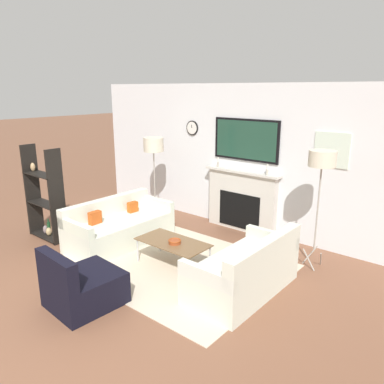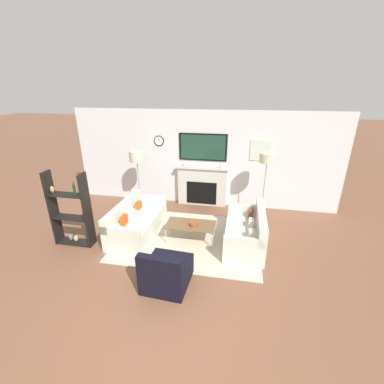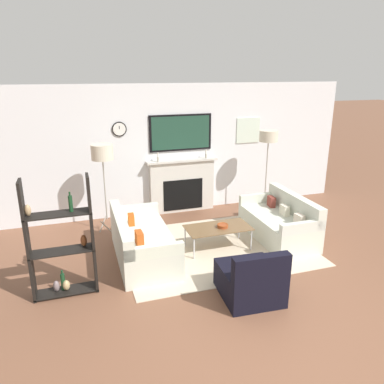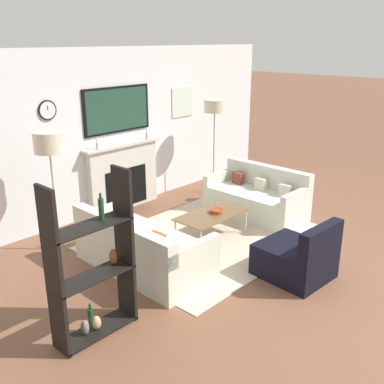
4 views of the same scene
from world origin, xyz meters
name	(u,v)px [view 4 (image 4 of 4)]	position (x,y,z in m)	size (l,w,h in m)	color
ground_plane	(362,297)	(0.00, 0.00, 0.00)	(60.00, 60.00, 0.00)	brown
fireplace_wall	(118,137)	(0.00, 4.38, 1.24)	(7.54, 0.28, 2.70)	silver
area_rug	(207,238)	(0.00, 2.37, 0.01)	(3.17, 2.44, 0.01)	beige
couch_left	(142,250)	(-1.27, 2.37, 0.28)	(0.89, 1.83, 0.75)	silver
couch_right	(257,199)	(1.28, 2.37, 0.29)	(0.83, 1.64, 0.80)	silver
armchair	(297,258)	(-0.09, 0.81, 0.25)	(0.80, 0.87, 0.77)	black
coffee_table	(212,215)	(0.04, 2.32, 0.37)	(1.11, 0.57, 0.40)	brown
decorative_bowl	(217,211)	(0.11, 2.28, 0.43)	(0.19, 0.19, 0.06)	#9A411E
floor_lamp_left	(49,144)	(-1.68, 3.66, 1.52)	(0.39, 0.39, 1.69)	#9E998E
floor_lamp_right	(215,108)	(1.68, 3.66, 1.62)	(0.38, 0.38, 1.78)	#9E998E
shelf_unit	(92,267)	(-2.45, 1.71, 0.74)	(0.85, 0.28, 1.66)	black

